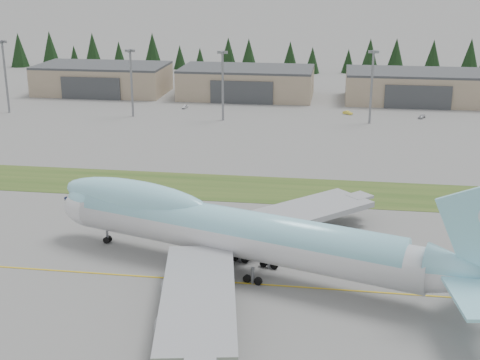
% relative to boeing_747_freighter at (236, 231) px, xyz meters
% --- Properties ---
extents(ground, '(7000.00, 7000.00, 0.00)m').
position_rel_boeing_747_freighter_xyz_m(ground, '(-3.47, -4.45, -6.69)').
color(ground, slate).
rests_on(ground, ground).
extents(grass_strip_far, '(400.00, 18.00, 0.08)m').
position_rel_boeing_747_freighter_xyz_m(grass_strip_far, '(-3.47, 40.55, -6.69)').
color(grass_strip_far, '#304F1C').
rests_on(grass_strip_far, ground).
extents(taxiway_line_main, '(400.00, 0.40, 0.02)m').
position_rel_boeing_747_freighter_xyz_m(taxiway_line_main, '(-3.47, -4.45, -6.69)').
color(taxiway_line_main, gold).
rests_on(taxiway_line_main, ground).
extents(boeing_747_freighter, '(76.69, 63.38, 20.29)m').
position_rel_boeing_747_freighter_xyz_m(boeing_747_freighter, '(0.00, 0.00, 0.00)').
color(boeing_747_freighter, silver).
rests_on(boeing_747_freighter, ground).
extents(hangar_left, '(48.00, 26.60, 10.80)m').
position_rel_boeing_747_freighter_xyz_m(hangar_left, '(-73.47, 145.44, -1.30)').
color(hangar_left, gray).
rests_on(hangar_left, ground).
extents(hangar_center, '(48.00, 26.60, 10.80)m').
position_rel_boeing_747_freighter_xyz_m(hangar_center, '(-18.47, 145.44, -1.30)').
color(hangar_center, gray).
rests_on(hangar_center, ground).
extents(hangar_right, '(48.00, 26.60, 10.80)m').
position_rel_boeing_747_freighter_xyz_m(hangar_right, '(41.53, 145.44, -1.30)').
color(hangar_right, gray).
rests_on(hangar_right, ground).
extents(floodlight_masts, '(177.36, 5.65, 23.43)m').
position_rel_boeing_747_freighter_xyz_m(floodlight_masts, '(-28.27, 107.15, 8.89)').
color(floodlight_masts, gray).
rests_on(floodlight_masts, ground).
extents(service_vehicle_a, '(1.55, 3.49, 1.17)m').
position_rel_boeing_747_freighter_xyz_m(service_vehicle_a, '(-36.47, 121.90, -6.69)').
color(service_vehicle_a, white).
rests_on(service_vehicle_a, ground).
extents(service_vehicle_b, '(3.47, 2.85, 1.11)m').
position_rel_boeing_747_freighter_xyz_m(service_vehicle_b, '(18.27, 120.44, -6.69)').
color(service_vehicle_b, gold).
rests_on(service_vehicle_b, ground).
extents(service_vehicle_c, '(2.95, 4.01, 1.08)m').
position_rel_boeing_747_freighter_xyz_m(service_vehicle_c, '(41.52, 118.05, -6.69)').
color(service_vehicle_c, '#AAAAAE').
rests_on(service_vehicle_c, ground).
extents(conifer_belt, '(270.29, 15.57, 16.76)m').
position_rel_boeing_747_freighter_xyz_m(conifer_belt, '(-9.57, 206.01, 0.75)').
color(conifer_belt, black).
rests_on(conifer_belt, ground).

